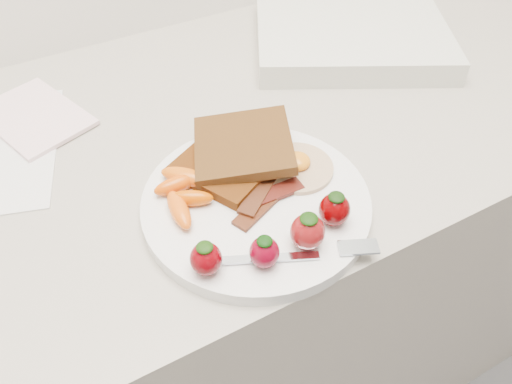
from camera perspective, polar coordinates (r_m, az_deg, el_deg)
counter at (r=1.05m, az=-5.10°, el=-12.59°), size 2.00×0.60×0.90m
plate at (r=0.59m, az=0.00°, el=-1.27°), size 0.27×0.27×0.02m
toast_lower at (r=0.62m, az=-3.32°, el=3.24°), size 0.14×0.14×0.01m
toast_upper at (r=0.62m, az=-1.47°, el=5.40°), size 0.16×0.16×0.03m
fried_egg at (r=0.62m, az=4.72°, el=2.98°), size 0.10×0.10×0.02m
bacon_strips at (r=0.58m, az=0.89°, el=-0.58°), size 0.10×0.08×0.01m
baby_carrots at (r=0.59m, az=-8.33°, el=0.09°), size 0.07×0.11×0.02m
strawberries at (r=0.52m, az=3.29°, el=-4.93°), size 0.19×0.06×0.05m
fork at (r=0.53m, az=6.31°, el=-6.94°), size 0.16×0.08×0.00m
notepad at (r=0.79m, az=-24.03°, el=7.88°), size 0.16×0.19×0.01m
appliance at (r=0.90m, az=10.81°, el=17.12°), size 0.40×0.37×0.04m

